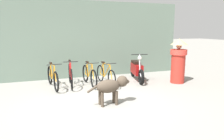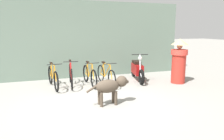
{
  "view_description": "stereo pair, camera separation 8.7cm",
  "coord_description": "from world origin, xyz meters",
  "px_view_note": "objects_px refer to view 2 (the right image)",
  "views": [
    {
      "loc": [
        -1.42,
        -5.2,
        1.91
      ],
      "look_at": [
        0.84,
        1.03,
        0.65
      ],
      "focal_mm": 35.0,
      "sensor_mm": 36.0,
      "label": 1
    },
    {
      "loc": [
        -1.34,
        -5.23,
        1.91
      ],
      "look_at": [
        0.84,
        1.03,
        0.65
      ],
      "focal_mm": 35.0,
      "sensor_mm": 36.0,
      "label": 2
    }
  ],
  "objects_px": {
    "bicycle_3": "(106,75)",
    "motorcycle": "(137,70)",
    "bicycle_2": "(90,75)",
    "bicycle_0": "(53,77)",
    "bicycle_1": "(71,75)",
    "stray_dog": "(111,86)",
    "person_in_robes": "(179,60)"
  },
  "relations": [
    {
      "from": "bicycle_3",
      "to": "person_in_robes",
      "type": "xyz_separation_m",
      "value": [
        2.51,
        -0.59,
        0.5
      ]
    },
    {
      "from": "bicycle_3",
      "to": "motorcycle",
      "type": "height_order",
      "value": "motorcycle"
    },
    {
      "from": "bicycle_0",
      "to": "stray_dog",
      "type": "bearing_deg",
      "value": 24.89
    },
    {
      "from": "bicycle_3",
      "to": "stray_dog",
      "type": "height_order",
      "value": "bicycle_3"
    },
    {
      "from": "bicycle_1",
      "to": "bicycle_2",
      "type": "xyz_separation_m",
      "value": [
        0.62,
        -0.1,
        -0.03
      ]
    },
    {
      "from": "bicycle_3",
      "to": "bicycle_2",
      "type": "bearing_deg",
      "value": -108.22
    },
    {
      "from": "motorcycle",
      "to": "stray_dog",
      "type": "bearing_deg",
      "value": -26.64
    },
    {
      "from": "bicycle_0",
      "to": "person_in_robes",
      "type": "relative_size",
      "value": 1.09
    },
    {
      "from": "bicycle_3",
      "to": "motorcycle",
      "type": "distance_m",
      "value": 1.32
    },
    {
      "from": "bicycle_3",
      "to": "person_in_robes",
      "type": "relative_size",
      "value": 1.05
    },
    {
      "from": "bicycle_1",
      "to": "bicycle_0",
      "type": "bearing_deg",
      "value": -81.93
    },
    {
      "from": "stray_dog",
      "to": "person_in_robes",
      "type": "relative_size",
      "value": 0.73
    },
    {
      "from": "stray_dog",
      "to": "person_in_robes",
      "type": "distance_m",
      "value": 3.3
    },
    {
      "from": "bicycle_1",
      "to": "bicycle_3",
      "type": "xyz_separation_m",
      "value": [
        1.16,
        -0.23,
        -0.04
      ]
    },
    {
      "from": "bicycle_1",
      "to": "motorcycle",
      "type": "xyz_separation_m",
      "value": [
        2.46,
        -0.01,
        0.04
      ]
    },
    {
      "from": "bicycle_1",
      "to": "person_in_robes",
      "type": "height_order",
      "value": "person_in_robes"
    },
    {
      "from": "bicycle_1",
      "to": "stray_dog",
      "type": "bearing_deg",
      "value": 23.27
    },
    {
      "from": "stray_dog",
      "to": "bicycle_1",
      "type": "bearing_deg",
      "value": 105.48
    },
    {
      "from": "bicycle_0",
      "to": "bicycle_1",
      "type": "distance_m",
      "value": 0.58
    },
    {
      "from": "bicycle_1",
      "to": "stray_dog",
      "type": "height_order",
      "value": "bicycle_1"
    },
    {
      "from": "bicycle_2",
      "to": "stray_dog",
      "type": "relative_size",
      "value": 1.4
    },
    {
      "from": "bicycle_0",
      "to": "stray_dog",
      "type": "distance_m",
      "value": 2.5
    },
    {
      "from": "bicycle_0",
      "to": "bicycle_2",
      "type": "bearing_deg",
      "value": 80.89
    },
    {
      "from": "bicycle_2",
      "to": "motorcycle",
      "type": "xyz_separation_m",
      "value": [
        1.84,
        0.09,
        0.07
      ]
    },
    {
      "from": "bicycle_1",
      "to": "bicycle_2",
      "type": "relative_size",
      "value": 1.06
    },
    {
      "from": "bicycle_0",
      "to": "bicycle_2",
      "type": "relative_size",
      "value": 1.07
    },
    {
      "from": "bicycle_0",
      "to": "bicycle_2",
      "type": "distance_m",
      "value": 1.21
    },
    {
      "from": "bicycle_1",
      "to": "person_in_robes",
      "type": "relative_size",
      "value": 1.09
    },
    {
      "from": "bicycle_1",
      "to": "bicycle_2",
      "type": "bearing_deg",
      "value": 86.94
    },
    {
      "from": "bicycle_0",
      "to": "bicycle_2",
      "type": "height_order",
      "value": "bicycle_0"
    },
    {
      "from": "motorcycle",
      "to": "bicycle_2",
      "type": "bearing_deg",
      "value": -74.51
    },
    {
      "from": "bicycle_2",
      "to": "bicycle_3",
      "type": "xyz_separation_m",
      "value": [
        0.54,
        -0.14,
        -0.0
      ]
    }
  ]
}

